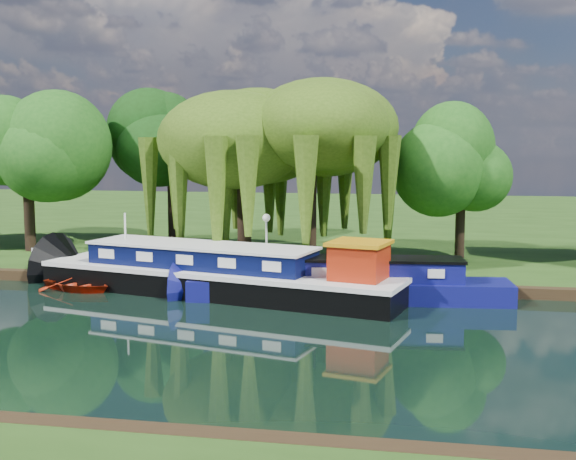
# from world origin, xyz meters

# --- Properties ---
(ground) EXTENTS (120.00, 120.00, 0.00)m
(ground) POSITION_xyz_m (0.00, 0.00, 0.00)
(ground) COLOR black
(far_bank) EXTENTS (120.00, 52.00, 0.45)m
(far_bank) POSITION_xyz_m (0.00, 34.00, 0.23)
(far_bank) COLOR #203F11
(far_bank) RESTS_ON ground
(dutch_barge) EXTENTS (16.17, 7.23, 3.33)m
(dutch_barge) POSITION_xyz_m (-0.61, 6.81, 0.83)
(dutch_barge) COLOR black
(dutch_barge) RESTS_ON ground
(narrowboat) EXTENTS (12.90, 3.28, 1.86)m
(narrowboat) POSITION_xyz_m (4.67, 6.57, 0.66)
(narrowboat) COLOR navy
(narrowboat) RESTS_ON ground
(red_dinghy) EXTENTS (4.03, 3.47, 0.70)m
(red_dinghy) POSITION_xyz_m (-6.86, 6.50, 0.00)
(red_dinghy) COLOR #98200B
(red_dinghy) RESTS_ON ground
(willow_left) EXTENTS (6.65, 6.65, 7.97)m
(willow_left) POSITION_xyz_m (-1.18, 13.12, 6.24)
(willow_left) COLOR black
(willow_left) RESTS_ON far_bank
(willow_right) EXTENTS (6.58, 6.58, 8.02)m
(willow_right) POSITION_xyz_m (2.23, 12.26, 6.30)
(willow_right) COLOR black
(willow_right) RESTS_ON far_bank
(tree_far_left) EXTENTS (5.14, 5.14, 8.28)m
(tree_far_left) POSITION_xyz_m (-13.22, 13.78, 6.12)
(tree_far_left) COLOR black
(tree_far_left) RESTS_ON far_bank
(tree_far_mid) EXTENTS (4.98, 4.98, 8.15)m
(tree_far_mid) POSITION_xyz_m (-6.90, 18.77, 6.07)
(tree_far_mid) COLOR black
(tree_far_mid) RESTS_ON far_bank
(tree_far_right) EXTENTS (4.07, 4.07, 6.66)m
(tree_far_right) POSITION_xyz_m (9.40, 14.23, 5.04)
(tree_far_right) COLOR black
(tree_far_right) RESTS_ON far_bank
(lamppost) EXTENTS (0.36, 0.36, 2.56)m
(lamppost) POSITION_xyz_m (0.50, 10.50, 2.42)
(lamppost) COLOR silver
(lamppost) RESTS_ON far_bank
(mooring_posts) EXTENTS (19.16, 0.16, 1.00)m
(mooring_posts) POSITION_xyz_m (-0.50, 8.40, 0.95)
(mooring_posts) COLOR silver
(mooring_posts) RESTS_ON far_bank
(reeds_near) EXTENTS (33.70, 1.50, 1.10)m
(reeds_near) POSITION_xyz_m (6.87, -7.57, 0.55)
(reeds_near) COLOR #235616
(reeds_near) RESTS_ON ground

